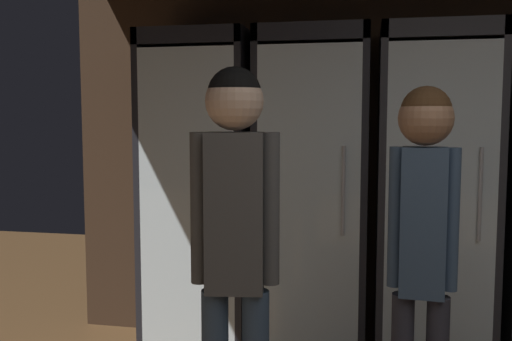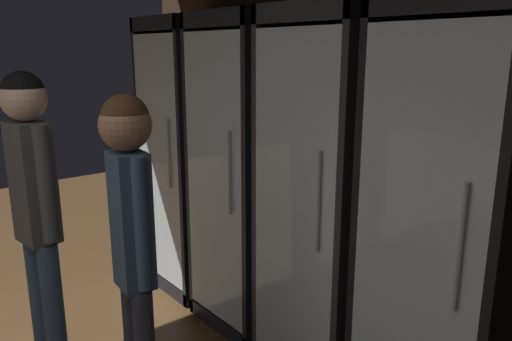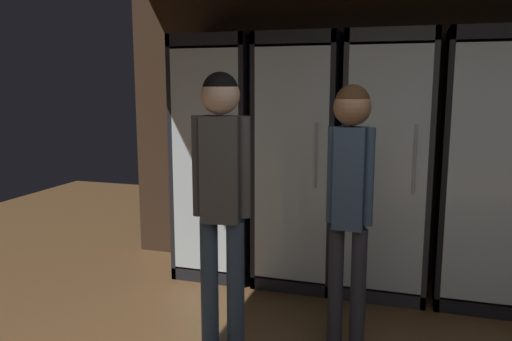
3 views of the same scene
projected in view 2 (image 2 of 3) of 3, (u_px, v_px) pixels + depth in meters
name	position (u px, v px, depth m)	size (l,w,h in m)	color
wall_back	(471.00, 143.00, 2.43)	(6.00, 0.06, 2.80)	#382619
cooler_far_left	(199.00, 160.00, 3.84)	(0.66, 0.65, 2.07)	black
cooler_left	(257.00, 176.00, 3.29)	(0.66, 0.65, 2.07)	black
cooler_center	(338.00, 203.00, 2.75)	(0.66, 0.65, 2.07)	#2B2B30
cooler_right	(459.00, 239.00, 2.21)	(0.66, 0.65, 2.07)	black
shopper_near	(132.00, 228.00, 2.15)	(0.28, 0.22, 1.67)	#2D2D38
shopper_far	(35.00, 197.00, 2.58)	(0.35, 0.23, 1.75)	#384C66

